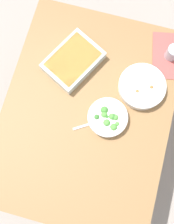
# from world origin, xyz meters

# --- Properties ---
(ground_plane) EXTENTS (6.00, 6.00, 0.00)m
(ground_plane) POSITION_xyz_m (0.00, 0.00, 0.00)
(ground_plane) COLOR #9E9389
(dining_table) EXTENTS (1.20, 0.90, 0.74)m
(dining_table) POSITION_xyz_m (0.00, 0.00, 0.65)
(dining_table) COLOR olive
(dining_table) RESTS_ON ground_plane
(placemat) EXTENTS (0.31, 0.25, 0.00)m
(placemat) POSITION_xyz_m (0.43, -0.37, 0.74)
(placemat) COLOR #B24C47
(placemat) RESTS_ON dining_table
(stew_bowl) EXTENTS (0.26, 0.26, 0.06)m
(stew_bowl) POSITION_xyz_m (0.20, -0.25, 0.77)
(stew_bowl) COLOR white
(stew_bowl) RESTS_ON dining_table
(broccoli_bowl) EXTENTS (0.21, 0.21, 0.07)m
(broccoli_bowl) POSITION_xyz_m (-0.01, -0.11, 0.77)
(broccoli_bowl) COLOR white
(broccoli_bowl) RESTS_ON dining_table
(baking_dish) EXTENTS (0.37, 0.33, 0.06)m
(baking_dish) POSITION_xyz_m (0.25, 0.15, 0.77)
(baking_dish) COLOR silver
(baking_dish) RESTS_ON dining_table
(drink_cup) EXTENTS (0.07, 0.07, 0.08)m
(drink_cup) POSITION_xyz_m (0.43, -0.37, 0.78)
(drink_cup) COLOR #B2BCC6
(drink_cup) RESTS_ON dining_table
(spoon_by_stew) EXTENTS (0.07, 0.17, 0.01)m
(spoon_by_stew) POSITION_xyz_m (0.22, -0.21, 0.74)
(spoon_by_stew) COLOR silver
(spoon_by_stew) RESTS_ON dining_table
(spoon_by_broccoli) EXTENTS (0.11, 0.16, 0.01)m
(spoon_by_broccoli) POSITION_xyz_m (-0.05, -0.05, 0.74)
(spoon_by_broccoli) COLOR silver
(spoon_by_broccoli) RESTS_ON dining_table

